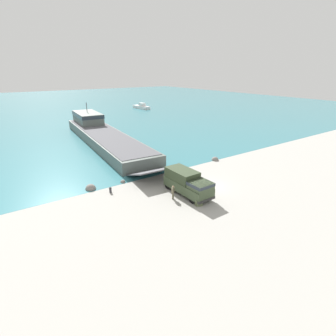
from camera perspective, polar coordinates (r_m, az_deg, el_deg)
ground_plane at (r=35.16m, az=8.67°, el=-4.00°), size 240.00×240.00×0.00m
water_surface at (r=123.06m, az=-24.48°, el=12.10°), size 240.00×180.00×0.01m
landing_craft at (r=59.46m, az=-14.43°, el=7.49°), size 10.21×44.47×7.00m
military_truck at (r=32.28m, az=4.28°, el=-3.22°), size 2.71×6.91×2.88m
soldier_on_ramp at (r=31.15m, az=1.09°, el=-5.09°), size 0.50×0.41×1.72m
moored_boat_a at (r=106.65m, az=-5.81°, el=13.14°), size 3.19×8.96×2.24m
mooring_bollard at (r=33.74m, az=-12.44°, el=-4.61°), size 0.34×0.34×0.74m
cargo_crate at (r=30.35m, az=6.61°, el=-7.25°), size 1.12×1.20×0.79m
shoreline_rock_a at (r=36.55m, az=-9.79°, el=-3.08°), size 0.70×0.70×0.70m
shoreline_rock_b at (r=35.47m, az=-16.47°, el=-4.43°), size 1.35×1.35×1.35m
shoreline_rock_c at (r=45.45m, az=10.18°, el=1.69°), size 1.20×1.20×1.20m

